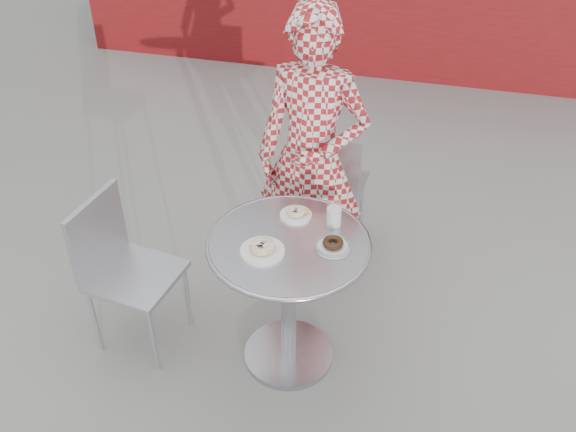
% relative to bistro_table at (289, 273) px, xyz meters
% --- Properties ---
extents(ground, '(60.00, 60.00, 0.00)m').
position_rel_bistro_table_xyz_m(ground, '(0.05, -0.05, -0.58)').
color(ground, gray).
rests_on(ground, ground).
extents(bistro_table, '(0.76, 0.76, 0.77)m').
position_rel_bistro_table_xyz_m(bistro_table, '(0.00, 0.00, 0.00)').
color(bistro_table, silver).
rests_on(bistro_table, ground).
extents(chair_far, '(0.41, 0.42, 0.85)m').
position_rel_bistro_table_xyz_m(chair_far, '(0.01, 0.97, -0.32)').
color(chair_far, '#AFB1B7').
rests_on(chair_far, ground).
extents(chair_left, '(0.46, 0.45, 0.84)m').
position_rel_bistro_table_xyz_m(chair_left, '(-0.79, -0.05, -0.32)').
color(chair_left, '#AFB1B7').
rests_on(chair_left, ground).
extents(seated_person, '(0.64, 0.45, 1.64)m').
position_rel_bistro_table_xyz_m(seated_person, '(-0.04, 0.64, 0.24)').
color(seated_person, maroon).
rests_on(seated_person, ground).
extents(plate_far, '(0.15, 0.15, 0.04)m').
position_rel_bistro_table_xyz_m(plate_far, '(-0.01, 0.20, 0.20)').
color(plate_far, white).
rests_on(plate_far, bistro_table).
extents(plate_near, '(0.20, 0.20, 0.05)m').
position_rel_bistro_table_xyz_m(plate_near, '(-0.10, -0.10, 0.21)').
color(plate_near, white).
rests_on(plate_near, bistro_table).
extents(plate_checker, '(0.16, 0.16, 0.04)m').
position_rel_bistro_table_xyz_m(plate_checker, '(0.20, 0.01, 0.20)').
color(plate_checker, white).
rests_on(plate_checker, bistro_table).
extents(milk_cup, '(0.07, 0.07, 0.12)m').
position_rel_bistro_table_xyz_m(milk_cup, '(0.17, 0.17, 0.24)').
color(milk_cup, white).
rests_on(milk_cup, bistro_table).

